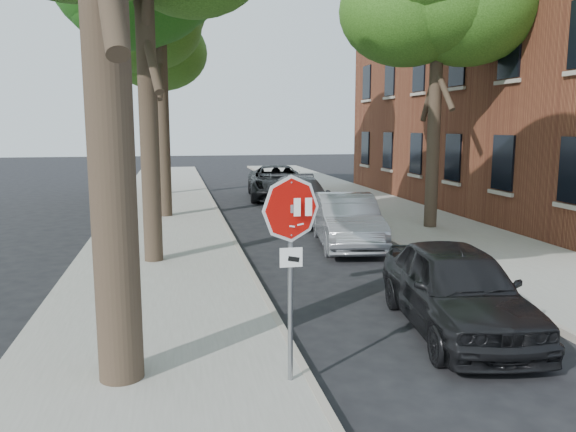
% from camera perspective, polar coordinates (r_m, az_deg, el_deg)
% --- Properties ---
extents(ground, '(120.00, 120.00, 0.00)m').
position_cam_1_polar(ground, '(7.63, 5.61, -16.57)').
color(ground, black).
rests_on(ground, ground).
extents(sidewalk_left, '(4.00, 55.00, 0.12)m').
position_cam_1_polar(sidewalk_left, '(18.85, -12.68, -1.07)').
color(sidewalk_left, gray).
rests_on(sidewalk_left, ground).
extents(sidewalk_right, '(4.00, 55.00, 0.12)m').
position_cam_1_polar(sidewalk_right, '(20.50, 11.80, -0.24)').
color(sidewalk_right, gray).
rests_on(sidewalk_right, ground).
extents(curb_left, '(0.12, 55.00, 0.13)m').
position_cam_1_polar(curb_left, '(18.91, -6.46, -0.85)').
color(curb_left, '#9E9384').
rests_on(curb_left, ground).
extents(curb_right, '(0.12, 55.00, 0.13)m').
position_cam_1_polar(curb_right, '(19.78, 6.34, -0.42)').
color(curb_right, '#9E9384').
rests_on(curb_right, ground).
extents(stop_sign, '(0.76, 0.34, 2.61)m').
position_cam_1_polar(stop_sign, '(6.82, 0.29, -2.33)').
color(stop_sign, gray).
rests_on(stop_sign, sidewalk_left).
extents(tree_far, '(5.29, 4.91, 9.33)m').
position_cam_1_polar(tree_far, '(27.96, -13.35, 16.85)').
color(tree_far, black).
rests_on(tree_far, sidewalk_left).
extents(car_a, '(2.21, 4.36, 1.42)m').
position_cam_1_polar(car_a, '(9.56, 16.73, -7.02)').
color(car_a, black).
rests_on(car_a, ground).
extents(car_b, '(2.13, 4.56, 1.45)m').
position_cam_1_polar(car_b, '(15.65, 5.98, -0.47)').
color(car_b, gray).
rests_on(car_b, ground).
extents(car_c, '(2.51, 5.25, 1.48)m').
position_cam_1_polar(car_c, '(20.42, 1.20, 1.84)').
color(car_c, '#4F5055').
rests_on(car_c, ground).
extents(car_d, '(3.09, 5.74, 1.53)m').
position_cam_1_polar(car_d, '(26.00, -1.14, 3.45)').
color(car_d, black).
rests_on(car_d, ground).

